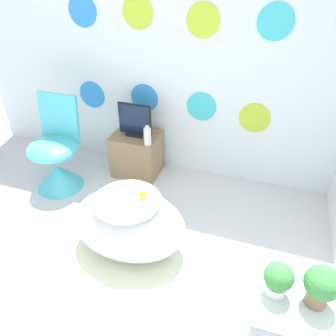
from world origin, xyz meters
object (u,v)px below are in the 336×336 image
Objects in this scene: chair at (57,161)px; potted_plant_right at (322,285)px; bathtub at (129,223)px; tv at (135,121)px; vase at (147,136)px; potted_plant_left at (278,279)px.

chair reaches higher than potted_plant_right.
bathtub is 2.61× the size of tv.
vase is 0.88× the size of potted_plant_left.
potted_plant_right is (1.29, -0.41, 0.34)m from bathtub.
potted_plant_left is 0.83× the size of potted_plant_right.
chair is (-1.00, 0.52, 0.04)m from bathtub.
chair is 2.66× the size of tv.
potted_plant_left is (1.44, -1.41, -0.04)m from tv.
vase is at bearing 101.56° from bathtub.
vase reaches higher than bathtub.
tv is at bearing 135.56° from potted_plant_left.
bathtub is at bearing 158.85° from potted_plant_left.
potted_plant_right is at bearing -40.85° from vase.
potted_plant_right is at bearing -17.69° from bathtub.
chair is at bearing 155.69° from potted_plant_left.
chair reaches higher than tv.
bathtub is 1.11m from tv.
chair is 3.45× the size of potted_plant_right.
tv is 1.55× the size of potted_plant_left.
bathtub is 3.39× the size of potted_plant_right.
tv reaches higher than bathtub.
bathtub is 0.92m from vase.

